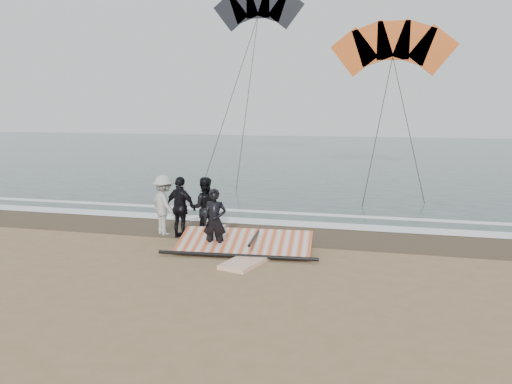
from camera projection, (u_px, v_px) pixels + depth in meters
ground at (225, 278)px, 11.97m from camera, size 120.00×120.00×0.00m
sea at (338, 154)px, 43.55m from camera, size 120.00×54.00×0.02m
wet_sand at (266, 233)px, 16.27m from camera, size 120.00×2.80×0.01m
foam_near at (275, 222)px, 17.61m from camera, size 120.00×0.90×0.01m
foam_far at (284, 213)px, 19.24m from camera, size 120.00×0.45×0.01m
man_main at (215, 221)px, 13.94m from camera, size 0.70×0.49×1.82m
board_white at (258, 256)px, 13.56m from camera, size 1.52×2.88×0.11m
board_cream at (203, 235)px, 15.72m from camera, size 0.75×2.67×0.11m
trio_cluster at (181, 207)px, 15.66m from camera, size 2.68×1.36×1.94m
sail_rig at (244, 243)px, 14.27m from camera, size 4.37×2.02×0.50m
kite_red at (393, 51)px, 26.33m from camera, size 7.28×3.99×10.27m
kite_dark at (258, 11)px, 33.41m from camera, size 6.87×6.08×15.63m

